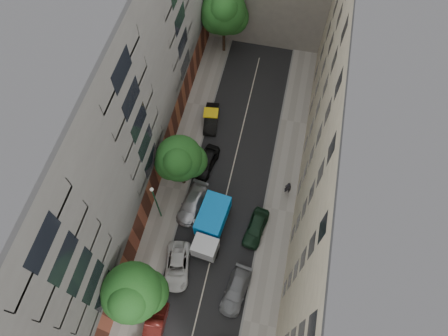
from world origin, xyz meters
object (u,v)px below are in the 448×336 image
(car_left_3, at_px, (192,204))
(car_left_4, at_px, (206,162))
(car_left_1, at_px, (154,328))
(tree_mid, at_px, (180,160))
(tree_far, at_px, (224,14))
(pedestrian, at_px, (288,188))
(car_right_2, at_px, (256,228))
(car_right_1, at_px, (236,291))
(tree_near, at_px, (133,294))
(car_left_2, at_px, (177,266))
(tarp_truck, at_px, (211,225))
(lamp_post, at_px, (155,200))
(car_left_5, at_px, (211,119))

(car_left_3, height_order, car_left_4, car_left_4)
(car_left_1, relative_size, tree_mid, 0.62)
(tree_far, bearing_deg, pedestrian, -59.48)
(tree_mid, distance_m, tree_far, 19.08)
(car_left_1, distance_m, car_right_2, 12.79)
(car_right_1, distance_m, tree_near, 9.46)
(tree_far, xyz_separation_m, pedestrian, (10.47, -17.76, -4.76))
(car_left_2, distance_m, car_right_1, 5.81)
(car_left_4, distance_m, tree_near, 15.98)
(tarp_truck, height_order, lamp_post, lamp_post)
(car_right_2, distance_m, lamp_post, 9.97)
(car_left_2, bearing_deg, car_right_2, 29.43)
(car_right_2, bearing_deg, car_left_5, 130.69)
(car_left_4, bearing_deg, lamp_post, -104.86)
(lamp_post, bearing_deg, car_left_4, 65.49)
(car_left_1, relative_size, pedestrian, 2.38)
(tarp_truck, xyz_separation_m, car_right_2, (4.20, 0.99, -0.82))
(car_left_2, relative_size, car_left_4, 1.10)
(tree_near, height_order, pedestrian, tree_near)
(car_left_4, bearing_deg, car_left_5, 107.78)
(tarp_truck, bearing_deg, car_left_1, -98.74)
(car_left_1, distance_m, tree_far, 33.70)
(car_left_2, xyz_separation_m, car_right_2, (6.40, 5.20, 0.06))
(tarp_truck, distance_m, tree_near, 9.93)
(car_left_5, distance_m, pedestrian, 11.78)
(tree_far, height_order, lamp_post, tree_far)
(car_left_1, relative_size, tree_far, 0.52)
(tree_far, bearing_deg, tree_mid, -90.00)
(tree_near, height_order, tree_mid, tree_near)
(car_left_5, height_order, tree_near, tree_near)
(car_left_1, relative_size, car_right_1, 0.99)
(car_left_2, height_order, tree_near, tree_near)
(tree_near, bearing_deg, car_left_5, 86.92)
(car_left_5, relative_size, pedestrian, 2.17)
(car_right_1, bearing_deg, tree_far, 112.96)
(car_left_2, distance_m, car_left_5, 16.82)
(car_left_3, xyz_separation_m, car_left_4, (0.22, 4.86, 0.04))
(car_left_2, distance_m, pedestrian, 13.26)
(car_left_1, height_order, tree_mid, tree_mid)
(car_left_1, height_order, car_left_2, car_left_1)
(car_left_3, bearing_deg, pedestrian, 30.70)
(car_left_4, xyz_separation_m, tree_near, (-1.92, -15.16, 4.67))
(tarp_truck, bearing_deg, lamp_post, -178.13)
(tree_mid, xyz_separation_m, tree_far, (0.00, 19.06, 0.94))
(tree_near, bearing_deg, tarp_truck, 63.26)
(car_left_1, height_order, car_left_3, car_left_1)
(car_left_3, height_order, pedestrian, pedestrian)
(car_left_3, distance_m, lamp_post, 4.65)
(tree_mid, bearing_deg, tree_near, -90.96)
(tarp_truck, bearing_deg, pedestrian, 47.51)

